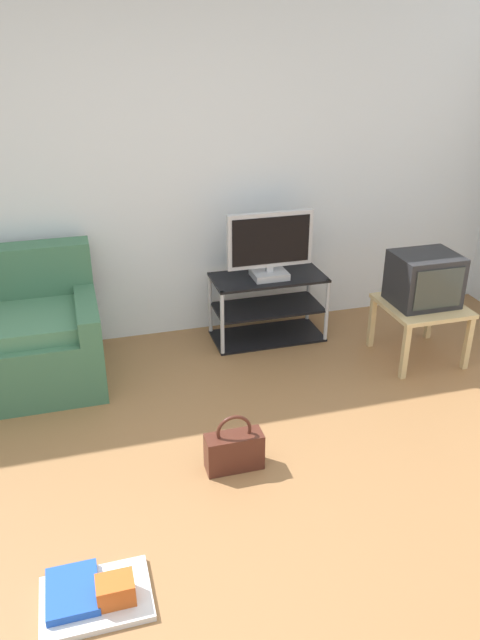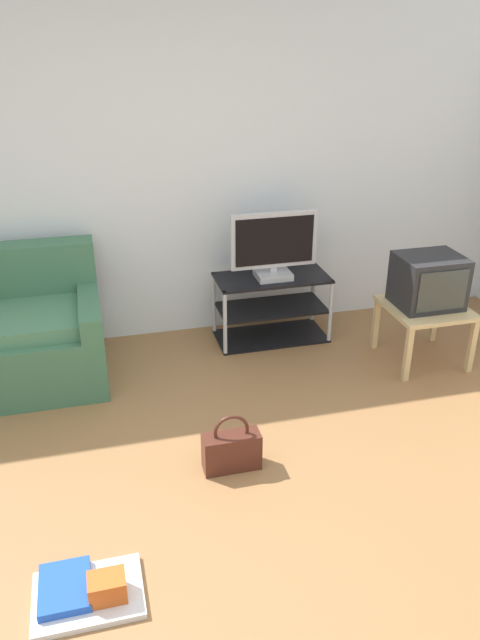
% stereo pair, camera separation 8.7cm
% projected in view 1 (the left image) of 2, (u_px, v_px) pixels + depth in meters
% --- Properties ---
extents(ground_plane, '(9.00, 9.80, 0.02)m').
position_uv_depth(ground_plane, '(213.00, 564.00, 2.85)').
color(ground_plane, olive).
extents(wall_back, '(9.00, 0.10, 2.70)m').
position_uv_depth(wall_back, '(128.00, 163.00, 4.38)').
color(wall_back, silver).
rests_on(wall_back, ground_plane).
extents(tv_stand, '(0.86, 0.41, 0.52)m').
position_uv_depth(tv_stand, '(268.00, 307.00, 4.78)').
color(tv_stand, black).
rests_on(tv_stand, ground_plane).
extents(flat_tv, '(0.65, 0.22, 0.50)m').
position_uv_depth(flat_tv, '(270.00, 246.00, 4.54)').
color(flat_tv, '#B2B2B7').
rests_on(flat_tv, tv_stand).
extents(side_table, '(0.56, 0.56, 0.43)m').
position_uv_depth(side_table, '(421.00, 311.00, 4.44)').
color(side_table, tan).
rests_on(side_table, ground_plane).
extents(crt_tv, '(0.44, 0.38, 0.37)m').
position_uv_depth(crt_tv, '(424.00, 279.00, 4.35)').
color(crt_tv, '#232326').
rests_on(crt_tv, side_table).
extents(handbag, '(0.32, 0.13, 0.35)m').
position_uv_depth(handbag, '(234.00, 450.00, 3.40)').
color(handbag, '#4C2319').
rests_on(handbag, ground_plane).
extents(floor_tray, '(0.47, 0.34, 0.14)m').
position_uv_depth(floor_tray, '(94.00, 595.00, 2.63)').
color(floor_tray, silver).
rests_on(floor_tray, ground_plane).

